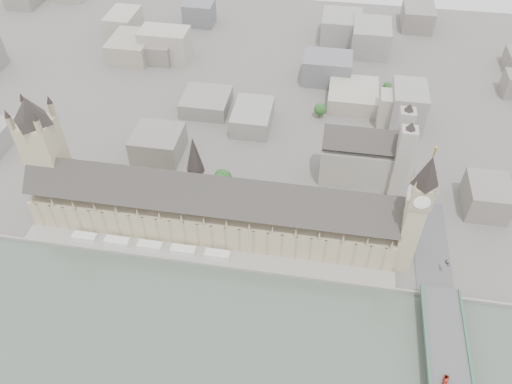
% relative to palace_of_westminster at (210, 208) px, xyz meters
% --- Properties ---
extents(ground, '(900.00, 900.00, 0.00)m').
position_rel_palace_of_westminster_xyz_m(ground, '(0.00, -19.70, -22.71)').
color(ground, '#595651').
rests_on(ground, ground).
extents(embankment_wall, '(600.00, 1.50, 3.00)m').
position_rel_palace_of_westminster_xyz_m(embankment_wall, '(0.00, -34.70, -21.21)').
color(embankment_wall, gray).
rests_on(embankment_wall, ground).
extents(river_terrace, '(270.00, 15.00, 2.00)m').
position_rel_palace_of_westminster_xyz_m(river_terrace, '(0.00, -27.20, -21.71)').
color(river_terrace, gray).
rests_on(river_terrace, ground).
extents(terrace_tents, '(118.00, 7.00, 4.00)m').
position_rel_palace_of_westminster_xyz_m(terrace_tents, '(-40.00, -26.70, -18.71)').
color(terrace_tents, silver).
rests_on(terrace_tents, river_terrace).
extents(palace_of_westminster, '(265.00, 40.73, 55.44)m').
position_rel_palace_of_westminster_xyz_m(palace_of_westminster, '(0.00, 0.00, 0.00)').
color(palace_of_westminster, tan).
rests_on(palace_of_westminster, ground).
extents(elizabeth_tower, '(17.00, 17.00, 107.50)m').
position_rel_palace_of_westminster_xyz_m(elizabeth_tower, '(138.00, -11.70, 35.38)').
color(elizabeth_tower, tan).
rests_on(elizabeth_tower, ground).
extents(victoria_tower, '(30.00, 30.00, 100.00)m').
position_rel_palace_of_westminster_xyz_m(victoria_tower, '(-122.00, 6.30, 32.50)').
color(victoria_tower, tan).
rests_on(victoria_tower, ground).
extents(central_tower, '(13.00, 13.00, 48.00)m').
position_rel_palace_of_westminster_xyz_m(central_tower, '(-10.00, 6.30, 35.21)').
color(central_tower, gray).
rests_on(central_tower, ground).
extents(westminster_abbey, '(68.00, 36.00, 64.00)m').
position_rel_palace_of_westminster_xyz_m(westminster_abbey, '(110.92, 75.30, 2.38)').
color(westminster_abbey, gray).
rests_on(westminster_abbey, ground).
extents(city_skyline_inland, '(720.00, 360.00, 38.00)m').
position_rel_palace_of_westminster_xyz_m(city_skyline_inland, '(0.00, 225.30, -3.71)').
color(city_skyline_inland, gray).
rests_on(city_skyline_inland, ground).
extents(park_trees, '(110.00, 30.00, 15.00)m').
position_rel_palace_of_westminster_xyz_m(park_trees, '(-10.00, 40.30, -15.21)').
color(park_trees, '#1E4017').
rests_on(park_trees, ground).
extents(red_bus_north, '(5.09, 9.60, 2.61)m').
position_rel_palace_of_westminster_xyz_m(red_bus_north, '(158.05, -101.04, -11.15)').
color(red_bus_north, '#B62714').
rests_on(red_bus_north, westminster_bridge).
extents(car_approach, '(3.13, 5.35, 1.46)m').
position_rel_palace_of_westminster_xyz_m(car_approach, '(168.60, -13.36, -11.73)').
color(car_approach, gray).
rests_on(car_approach, westminster_bridge).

